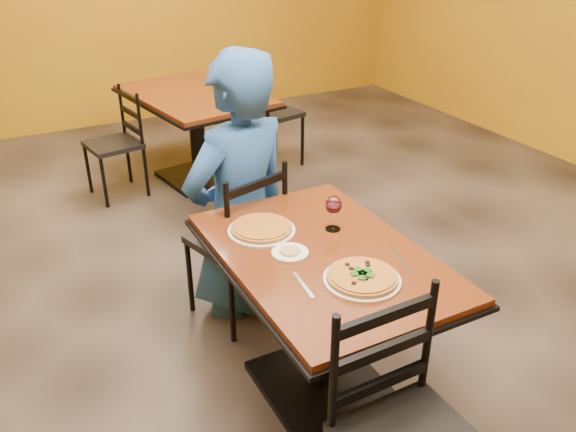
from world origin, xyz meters
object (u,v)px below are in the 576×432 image
table_second (196,116)px  diner (239,186)px  chair_second_left (113,145)px  side_plate (290,253)px  chair_main_far (236,241)px  plate_main (362,280)px  pizza_main (362,276)px  pizza_far (262,227)px  table_main (322,290)px  chair_second_right (272,114)px  plate_far (262,231)px  wine_glass (333,212)px

table_second → diner: (-0.40, -1.83, 0.18)m
chair_second_left → side_plate: 2.62m
chair_main_far → plate_main: bearing=81.6°
chair_main_far → pizza_main: (0.13, -0.99, 0.31)m
pizza_far → chair_main_far: bearing=83.8°
table_main → chair_second_right: 2.85m
side_plate → diner: bearing=83.2°
plate_far → plate_main: bearing=-72.0°
chair_second_right → diner: size_ratio=0.64×
table_main → wine_glass: bearing=47.4°
chair_second_left → plate_main: (0.36, -2.90, 0.33)m
table_second → wine_glass: bearing=-94.9°
table_main → side_plate: bearing=156.6°
chair_second_left → chair_main_far: bearing=-2.4°
diner → pizza_main: size_ratio=5.21×
diner → side_plate: diner is taller
chair_second_right → table_second: bearing=78.0°
chair_second_right → side_plate: size_ratio=5.92×
table_main → wine_glass: 0.36m
table_main → diner: bearing=92.9°
pizza_far → side_plate: bearing=-84.3°
diner → plate_main: (0.07, -1.08, 0.02)m
plate_far → wine_glass: (0.30, -0.13, 0.08)m
chair_main_far → plate_far: 0.53m
table_main → diner: (-0.04, 0.82, 0.18)m
diner → plate_main: diner is taller
diner → pizza_far: size_ratio=5.29×
table_main → plate_far: plate_far is taller
chair_second_right → chair_second_left: bearing=78.0°
table_main → chair_second_left: 2.67m
chair_main_far → pizza_far: bearing=67.9°
chair_main_far → pizza_far: 0.54m
chair_second_left → plate_far: (0.18, -2.35, 0.33)m
plate_far → chair_main_far: bearing=83.8°
chair_second_left → wine_glass: 2.57m
chair_main_far → wine_glass: wine_glass is taller
chair_second_left → pizza_main: size_ratio=2.98×
diner → pizza_main: 1.08m
plate_far → pizza_main: bearing=-72.0°
chair_second_right → wine_glass: chair_second_right is taller
pizza_far → chair_second_right: bearing=62.8°
chair_second_right → pizza_main: bearing=148.4°
pizza_main → chair_second_right: bearing=70.4°
chair_second_right → plate_far: bearing=140.8°
chair_second_right → diner: 2.15m
plate_main → plate_far: same height
table_second → pizza_far: pizza_far is taller
table_second → pizza_far: 2.42m
chair_main_far → plate_main: chair_main_far is taller
chair_second_left → pizza_far: chair_second_left is taller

